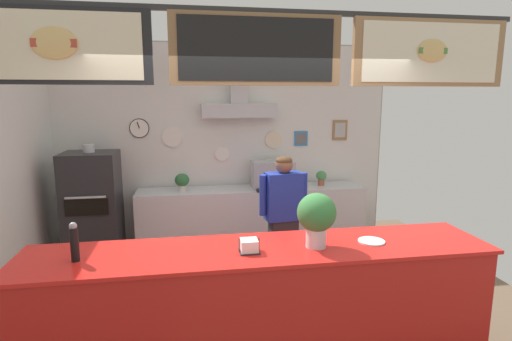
% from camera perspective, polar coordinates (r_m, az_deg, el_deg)
% --- Properties ---
extents(ground_plane, '(6.37, 6.37, 0.00)m').
position_cam_1_polar(ground_plane, '(4.09, -0.52, -22.22)').
color(ground_plane, brown).
extents(back_wall_assembly, '(4.93, 3.02, 2.97)m').
position_cam_1_polar(back_wall_assembly, '(5.92, -4.14, 4.37)').
color(back_wall_assembly, '#9E9E99').
rests_on(back_wall_assembly, ground_plane).
extents(service_counter, '(3.67, 0.73, 1.04)m').
position_cam_1_polar(service_counter, '(3.45, 0.68, -18.89)').
color(service_counter, red).
rests_on(service_counter, ground_plane).
extents(back_prep_counter, '(3.28, 0.56, 0.90)m').
position_cam_1_polar(back_prep_counter, '(6.00, -0.52, -6.75)').
color(back_prep_counter, silver).
rests_on(back_prep_counter, ground_plane).
extents(pizza_oven, '(0.67, 0.66, 1.61)m').
position_cam_1_polar(pizza_oven, '(5.70, -21.92, -5.14)').
color(pizza_oven, '#232326').
rests_on(pizza_oven, ground_plane).
extents(shop_worker, '(0.56, 0.26, 1.56)m').
position_cam_1_polar(shop_worker, '(4.65, 3.86, -6.76)').
color(shop_worker, '#232328').
rests_on(shop_worker, ground_plane).
extents(espresso_machine, '(0.60, 0.46, 0.39)m').
position_cam_1_polar(espresso_machine, '(5.87, 2.34, -0.61)').
color(espresso_machine, '#A3A5AD').
rests_on(espresso_machine, back_prep_counter).
extents(potted_sage, '(0.20, 0.20, 0.25)m').
position_cam_1_polar(potted_sage, '(5.76, -10.36, -1.45)').
color(potted_sage, beige).
rests_on(potted_sage, back_prep_counter).
extents(potted_thyme, '(0.16, 0.16, 0.22)m').
position_cam_1_polar(potted_thyme, '(6.12, 9.16, -0.89)').
color(potted_thyme, '#9E563D').
rests_on(potted_thyme, back_prep_counter).
extents(napkin_holder, '(0.16, 0.15, 0.11)m').
position_cam_1_polar(napkin_holder, '(3.13, -0.97, -10.59)').
color(napkin_holder, '#262628').
rests_on(napkin_holder, service_counter).
extents(basil_vase, '(0.31, 0.31, 0.43)m').
position_cam_1_polar(basil_vase, '(3.21, 8.50, -6.44)').
color(basil_vase, silver).
rests_on(basil_vase, service_counter).
extents(pepper_grinder, '(0.06, 0.06, 0.29)m').
position_cam_1_polar(pepper_grinder, '(3.21, -24.17, -9.17)').
color(pepper_grinder, black).
rests_on(pepper_grinder, service_counter).
extents(condiment_plate, '(0.22, 0.22, 0.01)m').
position_cam_1_polar(condiment_plate, '(3.48, 15.92, -9.53)').
color(condiment_plate, white).
rests_on(condiment_plate, service_counter).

